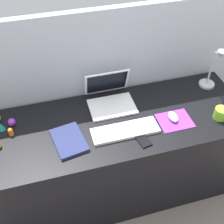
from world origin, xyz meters
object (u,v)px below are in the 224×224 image
at_px(laptop, 110,96).
at_px(notebook_pad, 69,140).
at_px(desk_lamp, 213,70).
at_px(toy_figurine_purple, 12,122).
at_px(mouse, 173,117).
at_px(toy_figurine_orange, 11,132).
at_px(coffee_mug, 221,113).
at_px(keyboard, 125,131).
at_px(cell_phone, 142,139).
at_px(toy_figurine_teal, 1,127).

relative_size(laptop, notebook_pad, 1.25).
height_order(desk_lamp, toy_figurine_purple, desk_lamp).
height_order(laptop, toy_figurine_purple, laptop).
relative_size(mouse, toy_figurine_orange, 1.79).
relative_size(mouse, coffee_mug, 1.19).
xyz_separation_m(desk_lamp, toy_figurine_orange, (-1.37, -0.09, -0.12)).
bearing_deg(mouse, desk_lamp, 30.71).
bearing_deg(coffee_mug, toy_figurine_purple, 167.19).
height_order(mouse, toy_figurine_orange, toy_figurine_orange).
height_order(laptop, coffee_mug, laptop).
relative_size(keyboard, desk_lamp, 1.27).
relative_size(cell_phone, notebook_pad, 0.53).
xyz_separation_m(toy_figurine_teal, toy_figurine_purple, (0.06, 0.02, 0.00)).
height_order(laptop, keyboard, laptop).
bearing_deg(desk_lamp, notebook_pad, -167.47).
relative_size(desk_lamp, toy_figurine_purple, 6.47).
relative_size(coffee_mug, toy_figurine_purple, 1.62).
bearing_deg(cell_phone, keyboard, 119.76).
height_order(keyboard, desk_lamp, desk_lamp).
bearing_deg(keyboard, coffee_mug, -4.26).
height_order(mouse, cell_phone, mouse).
bearing_deg(notebook_pad, mouse, -9.02).
height_order(toy_figurine_teal, toy_figurine_orange, toy_figurine_orange).
xyz_separation_m(keyboard, cell_phone, (0.08, -0.09, -0.01)).
bearing_deg(coffee_mug, mouse, 166.81).
bearing_deg(toy_figurine_teal, toy_figurine_orange, -48.30).
height_order(desk_lamp, toy_figurine_orange, desk_lamp).
bearing_deg(laptop, cell_phone, -75.78).
xyz_separation_m(notebook_pad, coffee_mug, (0.95, -0.06, 0.03)).
xyz_separation_m(cell_phone, toy_figurine_orange, (-0.74, 0.25, 0.02)).
bearing_deg(mouse, toy_figurine_teal, 169.09).
xyz_separation_m(keyboard, coffee_mug, (0.61, -0.05, 0.03)).
relative_size(notebook_pad, toy_figurine_purple, 4.82).
bearing_deg(keyboard, toy_figurine_purple, 159.67).
bearing_deg(toy_figurine_teal, laptop, 5.42).
xyz_separation_m(laptop, keyboard, (0.02, -0.29, -0.04)).
distance_m(coffee_mug, toy_figurine_teal, 1.36).
relative_size(keyboard, mouse, 4.27).
xyz_separation_m(coffee_mug, toy_figurine_teal, (-1.33, 0.27, -0.01)).
bearing_deg(coffee_mug, toy_figurine_orange, 170.79).
distance_m(mouse, desk_lamp, 0.46).
relative_size(mouse, toy_figurine_purple, 1.93).
xyz_separation_m(laptop, mouse, (0.34, -0.27, -0.03)).
distance_m(mouse, notebook_pad, 0.66).
height_order(desk_lamp, coffee_mug, desk_lamp).
bearing_deg(mouse, keyboard, -176.04).
distance_m(keyboard, coffee_mug, 0.62).
distance_m(laptop, coffee_mug, 0.72).
bearing_deg(toy_figurine_orange, keyboard, -13.67).
relative_size(mouse, desk_lamp, 0.30).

